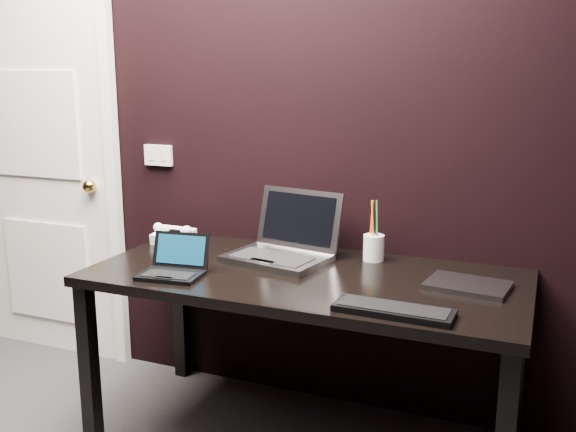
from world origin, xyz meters
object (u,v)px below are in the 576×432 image
at_px(ext_keyboard, 394,310).
at_px(desk_phone, 173,236).
at_px(desk, 305,292).
at_px(netbook, 174,268).
at_px(closed_laptop, 468,285).
at_px(pen_cup, 374,246).
at_px(silver_laptop, 283,247).
at_px(mobile_phone, 175,243).
at_px(door, 42,163).

height_order(ext_keyboard, desk_phone, desk_phone).
relative_size(desk, netbook, 6.55).
xyz_separation_m(desk, closed_laptop, (0.62, 0.06, 0.09)).
distance_m(ext_keyboard, pen_cup, 0.62).
relative_size(silver_laptop, ext_keyboard, 1.17).
bearing_deg(closed_laptop, silver_laptop, 173.48).
bearing_deg(desk, mobile_phone, 172.14).
relative_size(ext_keyboard, pen_cup, 1.53).
bearing_deg(door, silver_laptop, -8.67).
bearing_deg(netbook, pen_cup, 36.82).
distance_m(door, desk, 1.73).
bearing_deg(ext_keyboard, silver_laptop, 142.43).
height_order(desk, netbook, netbook).
bearing_deg(mobile_phone, ext_keyboard, -19.88).
xyz_separation_m(netbook, closed_laptop, (1.08, 0.28, -0.02)).
distance_m(desk_phone, pen_cup, 0.94).
bearing_deg(pen_cup, desk, -126.00).
height_order(desk, desk_phone, desk_phone).
distance_m(door, desk_phone, 0.97).
bearing_deg(closed_laptop, netbook, -165.48).
height_order(desk_phone, mobile_phone, mobile_phone).
distance_m(netbook, closed_laptop, 1.12).
relative_size(desk, mobile_phone, 18.17).
distance_m(desk, netbook, 0.52).
relative_size(silver_laptop, pen_cup, 1.79).
bearing_deg(ext_keyboard, netbook, 174.88).
distance_m(door, ext_keyboard, 2.20).
bearing_deg(silver_laptop, ext_keyboard, -37.57).
relative_size(door, netbook, 8.24).
relative_size(desk, desk_phone, 8.38).
bearing_deg(desk_phone, desk, -15.26).
relative_size(desk_phone, pen_cup, 0.79).
bearing_deg(silver_laptop, door, 171.33).
xyz_separation_m(closed_laptop, desk_phone, (-1.35, 0.14, 0.03)).
distance_m(netbook, pen_cup, 0.83).
height_order(door, desk_phone, door).
xyz_separation_m(door, netbook, (1.18, -0.60, -0.27)).
xyz_separation_m(desk, pen_cup, (0.20, 0.28, 0.14)).
height_order(silver_laptop, ext_keyboard, silver_laptop).
xyz_separation_m(netbook, pen_cup, (0.67, 0.50, 0.03)).
height_order(desk, silver_laptop, silver_laptop).
bearing_deg(pen_cup, door, 176.99).
bearing_deg(desk, netbook, -154.59).
bearing_deg(mobile_phone, closed_laptop, -1.40).
distance_m(door, closed_laptop, 2.31).
distance_m(mobile_phone, pen_cup, 0.88).
distance_m(silver_laptop, desk_phone, 0.57).
height_order(silver_laptop, pen_cup, silver_laptop).
relative_size(desk, ext_keyboard, 4.29).
relative_size(ext_keyboard, mobile_phone, 4.23).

